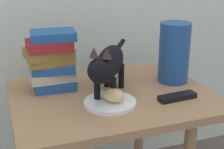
{
  "coord_description": "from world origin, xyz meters",
  "views": [
    {
      "loc": [
        -0.41,
        -1.14,
        1.1
      ],
      "look_at": [
        0.0,
        0.0,
        0.66
      ],
      "focal_mm": 54.02,
      "sensor_mm": 36.0,
      "label": 1
    }
  ],
  "objects_px": {
    "bread_roll": "(114,95)",
    "cat": "(108,64)",
    "candle_jar": "(108,69)",
    "side_table": "(112,113)",
    "tv_remote": "(177,97)",
    "book_stack": "(52,60)",
    "green_vase": "(174,53)",
    "plate": "(110,103)"
  },
  "relations": [
    {
      "from": "candle_jar",
      "to": "tv_remote",
      "type": "height_order",
      "value": "candle_jar"
    },
    {
      "from": "book_stack",
      "to": "green_vase",
      "type": "height_order",
      "value": "green_vase"
    },
    {
      "from": "bread_roll",
      "to": "candle_jar",
      "type": "xyz_separation_m",
      "value": [
        0.08,
        0.29,
        -0.0
      ]
    },
    {
      "from": "plate",
      "to": "tv_remote",
      "type": "bearing_deg",
      "value": -9.53
    },
    {
      "from": "green_vase",
      "to": "tv_remote",
      "type": "bearing_deg",
      "value": -113.75
    },
    {
      "from": "bread_roll",
      "to": "book_stack",
      "type": "relative_size",
      "value": 0.33
    },
    {
      "from": "plate",
      "to": "cat",
      "type": "xyz_separation_m",
      "value": [
        0.02,
        0.07,
        0.13
      ]
    },
    {
      "from": "plate",
      "to": "green_vase",
      "type": "height_order",
      "value": "green_vase"
    },
    {
      "from": "book_stack",
      "to": "green_vase",
      "type": "distance_m",
      "value": 0.51
    },
    {
      "from": "bread_roll",
      "to": "cat",
      "type": "distance_m",
      "value": 0.12
    },
    {
      "from": "bread_roll",
      "to": "green_vase",
      "type": "relative_size",
      "value": 0.32
    },
    {
      "from": "plate",
      "to": "book_stack",
      "type": "distance_m",
      "value": 0.3
    },
    {
      "from": "cat",
      "to": "book_stack",
      "type": "bearing_deg",
      "value": 140.91
    },
    {
      "from": "bread_roll",
      "to": "tv_remote",
      "type": "height_order",
      "value": "bread_roll"
    },
    {
      "from": "side_table",
      "to": "bread_roll",
      "type": "distance_m",
      "value": 0.16
    },
    {
      "from": "candle_jar",
      "to": "side_table",
      "type": "bearing_deg",
      "value": -104.22
    },
    {
      "from": "bread_roll",
      "to": "cat",
      "type": "bearing_deg",
      "value": 85.66
    },
    {
      "from": "candle_jar",
      "to": "bread_roll",
      "type": "bearing_deg",
      "value": -104.79
    },
    {
      "from": "green_vase",
      "to": "tv_remote",
      "type": "relative_size",
      "value": 1.69
    },
    {
      "from": "plate",
      "to": "bread_roll",
      "type": "bearing_deg",
      "value": -49.03
    },
    {
      "from": "side_table",
      "to": "green_vase",
      "type": "xyz_separation_m",
      "value": [
        0.29,
        0.04,
        0.21
      ]
    },
    {
      "from": "bread_roll",
      "to": "tv_remote",
      "type": "xyz_separation_m",
      "value": [
        0.24,
        -0.03,
        -0.03
      ]
    },
    {
      "from": "cat",
      "to": "tv_remote",
      "type": "xyz_separation_m",
      "value": [
        0.24,
        -0.11,
        -0.12
      ]
    },
    {
      "from": "tv_remote",
      "to": "cat",
      "type": "bearing_deg",
      "value": 151.32
    },
    {
      "from": "plate",
      "to": "book_stack",
      "type": "height_order",
      "value": "book_stack"
    },
    {
      "from": "cat",
      "to": "candle_jar",
      "type": "xyz_separation_m",
      "value": [
        0.07,
        0.21,
        -0.09
      ]
    },
    {
      "from": "bread_roll",
      "to": "tv_remote",
      "type": "relative_size",
      "value": 0.53
    },
    {
      "from": "side_table",
      "to": "tv_remote",
      "type": "height_order",
      "value": "tv_remote"
    },
    {
      "from": "side_table",
      "to": "book_stack",
      "type": "height_order",
      "value": "book_stack"
    },
    {
      "from": "bread_roll",
      "to": "cat",
      "type": "xyz_separation_m",
      "value": [
        0.01,
        0.08,
        0.09
      ]
    },
    {
      "from": "plate",
      "to": "book_stack",
      "type": "relative_size",
      "value": 0.8
    },
    {
      "from": "cat",
      "to": "candle_jar",
      "type": "distance_m",
      "value": 0.24
    },
    {
      "from": "bread_roll",
      "to": "book_stack",
      "type": "distance_m",
      "value": 0.3
    },
    {
      "from": "side_table",
      "to": "bread_roll",
      "type": "xyz_separation_m",
      "value": [
        -0.03,
        -0.1,
        0.12
      ]
    },
    {
      "from": "side_table",
      "to": "candle_jar",
      "type": "bearing_deg",
      "value": 75.78
    },
    {
      "from": "side_table",
      "to": "green_vase",
      "type": "distance_m",
      "value": 0.36
    },
    {
      "from": "bread_roll",
      "to": "candle_jar",
      "type": "distance_m",
      "value": 0.3
    },
    {
      "from": "cat",
      "to": "book_stack",
      "type": "relative_size",
      "value": 1.76
    },
    {
      "from": "candle_jar",
      "to": "book_stack",
      "type": "bearing_deg",
      "value": -166.81
    },
    {
      "from": "cat",
      "to": "book_stack",
      "type": "xyz_separation_m",
      "value": [
        -0.18,
        0.15,
        -0.01
      ]
    },
    {
      "from": "bread_roll",
      "to": "candle_jar",
      "type": "bearing_deg",
      "value": 75.21
    },
    {
      "from": "side_table",
      "to": "book_stack",
      "type": "xyz_separation_m",
      "value": [
        -0.21,
        0.13,
        0.21
      ]
    }
  ]
}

